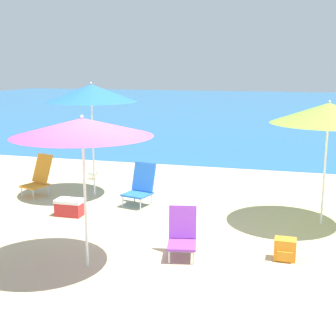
{
  "coord_description": "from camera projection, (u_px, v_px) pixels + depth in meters",
  "views": [
    {
      "loc": [
        2.33,
        -5.94,
        2.7
      ],
      "look_at": [
        0.22,
        1.56,
        1.0
      ],
      "focal_mm": 50.0,
      "sensor_mm": 36.0,
      "label": 1
    }
  ],
  "objects": [
    {
      "name": "beach_chair_blue",
      "position": [
        141.0,
        185.0,
        9.24
      ],
      "size": [
        0.61,
        0.68,
        0.82
      ],
      "rotation": [
        0.0,
        0.0,
        -0.25
      ],
      "color": "silver",
      "rests_on": "ground"
    },
    {
      "name": "seagull",
      "position": [
        94.0,
        174.0,
        11.39
      ],
      "size": [
        0.27,
        0.11,
        0.23
      ],
      "color": "gold",
      "rests_on": "ground"
    },
    {
      "name": "sea_water",
      "position": [
        264.0,
        107.0,
        31.62
      ],
      "size": [
        60.0,
        40.0,
        0.01
      ],
      "color": "#23669E",
      "rests_on": "ground"
    },
    {
      "name": "beach_umbrella_blue",
      "position": [
        91.0,
        93.0,
        9.5
      ],
      "size": [
        1.86,
        1.86,
        2.39
      ],
      "color": "white",
      "rests_on": "ground"
    },
    {
      "name": "beach_umbrella_purple",
      "position": [
        82.0,
        127.0,
        6.04
      ],
      "size": [
        1.86,
        1.86,
        2.09
      ],
      "color": "white",
      "rests_on": "ground"
    },
    {
      "name": "backpack_orange",
      "position": [
        285.0,
        249.0,
        6.64
      ],
      "size": [
        0.3,
        0.26,
        0.31
      ],
      "color": "orange",
      "rests_on": "ground"
    },
    {
      "name": "beach_umbrella_lime",
      "position": [
        329.0,
        113.0,
        7.75
      ],
      "size": [
        1.93,
        1.93,
        2.15
      ],
      "color": "white",
      "rests_on": "ground"
    },
    {
      "name": "beach_chair_orange",
      "position": [
        39.0,
        176.0,
        9.94
      ],
      "size": [
        0.58,
        0.71,
        0.86
      ],
      "rotation": [
        0.0,
        0.0,
        -0.29
      ],
      "color": "silver",
      "rests_on": "ground"
    },
    {
      "name": "beach_chair_purple",
      "position": [
        182.0,
        234.0,
        6.77
      ],
      "size": [
        0.51,
        0.62,
        0.7
      ],
      "rotation": [
        0.0,
        0.0,
        0.21
      ],
      "color": "silver",
      "rests_on": "ground"
    },
    {
      "name": "cooler_box",
      "position": [
        70.0,
        207.0,
        8.62
      ],
      "size": [
        0.5,
        0.32,
        0.31
      ],
      "color": "#B72828",
      "rests_on": "ground"
    },
    {
      "name": "ground_plane",
      "position": [
        125.0,
        256.0,
        6.78
      ],
      "size": [
        60.0,
        60.0,
        0.0
      ],
      "primitive_type": "plane",
      "color": "#C6B284"
    }
  ]
}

